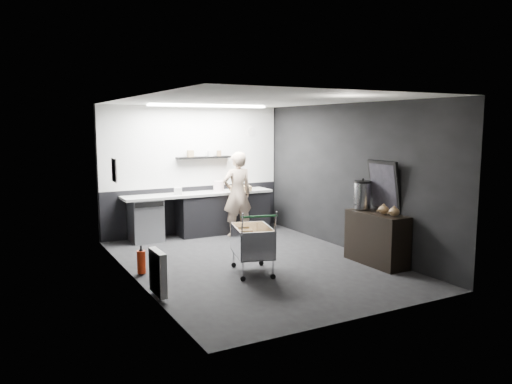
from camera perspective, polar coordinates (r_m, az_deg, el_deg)
floor at (r=8.49m, az=-0.24°, el=-8.08°), size 5.50×5.50×0.00m
ceiling at (r=8.18m, az=-0.25°, el=10.43°), size 5.50×5.50×0.00m
wall_back at (r=10.72m, az=-7.21°, el=2.51°), size 5.50×0.00×5.50m
wall_front at (r=5.97m, az=12.31°, el=-1.75°), size 5.50×0.00×5.50m
wall_left at (r=7.50m, az=-13.84°, el=0.12°), size 0.00×5.50×5.50m
wall_right at (r=9.34m, az=10.64°, el=1.67°), size 0.00×5.50×5.50m
kitchen_wall_panel at (r=10.67m, az=-7.21°, el=5.18°), size 3.95×0.02×1.70m
dado_panel at (r=10.81m, az=-7.09°, el=-1.99°), size 3.95×0.02×1.00m
floating_shelf at (r=10.65m, az=-5.97°, el=3.95°), size 1.20×0.22×0.04m
wall_clock at (r=11.23m, az=-0.50°, el=6.90°), size 0.20×0.03×0.20m
poster at (r=8.74m, az=-15.92°, el=2.42°), size 0.02×0.30×0.40m
poster_red_band at (r=8.74m, az=-15.90°, el=2.88°), size 0.02×0.22×0.10m
radiator at (r=6.88m, az=-11.15°, el=-9.02°), size 0.10×0.50×0.60m
ceiling_strip at (r=9.85m, az=-5.41°, el=9.77°), size 2.40×0.20×0.04m
prep_counter at (r=10.58m, az=-5.79°, el=-2.41°), size 3.20×0.61×0.90m
person at (r=10.33m, az=-2.15°, el=-0.25°), size 0.65×0.44×1.76m
shopping_cart at (r=7.81m, az=-0.43°, el=-5.88°), size 0.77×1.05×1.00m
sideboard at (r=8.56m, az=13.56°, el=-4.38°), size 0.49×1.15×1.73m
fire_extinguisher at (r=7.99m, az=-12.97°, el=-7.70°), size 0.13×0.13×0.44m
cardboard_box at (r=10.79m, az=-1.83°, el=0.45°), size 0.54×0.47×0.09m
pink_tub at (r=10.62m, az=-4.29°, el=0.66°), size 0.22×0.22×0.22m
white_container at (r=10.24m, az=-8.91°, el=0.10°), size 0.19×0.17×0.14m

